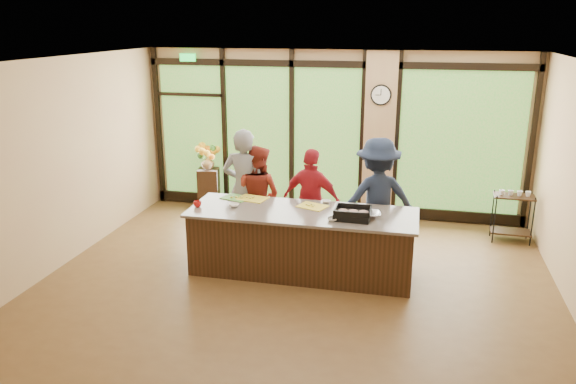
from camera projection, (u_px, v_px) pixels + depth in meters
The scene contains 24 objects.
floor at pixel (297, 280), 7.85m from camera, with size 7.00×7.00×0.00m, color brown.
ceiling at pixel (299, 61), 6.97m from camera, with size 7.00×7.00×0.00m, color white.
back_wall at pixel (332, 134), 10.20m from camera, with size 7.00×7.00×0.00m, color tan.
left_wall at pixel (63, 162), 8.16m from camera, with size 6.00×6.00×0.00m, color tan.
window_wall at pixel (341, 141), 10.16m from camera, with size 6.90×0.12×3.00m.
island_base at pixel (302, 243), 8.00m from camera, with size 3.10×1.00×0.88m, color black.
countertop at pixel (302, 213), 7.86m from camera, with size 3.20×1.10×0.04m, color slate.
wall_clock at pixel (381, 95), 9.68m from camera, with size 0.36×0.04×0.36m.
cook_left at pixel (244, 189), 8.80m from camera, with size 0.69×0.46×1.90m, color slate.
cook_midleft at pixel (258, 196), 8.88m from camera, with size 0.80×0.62×1.64m, color maroon.
cook_midright at pixel (312, 201), 8.63m from camera, with size 0.96×0.40×1.64m, color maroon.
cook_right at pixel (377, 199), 8.40m from camera, with size 1.19×0.69×1.85m, color #182136.
roasting_pan at pixel (353, 216), 7.55m from camera, with size 0.48×0.37×0.09m, color black.
mixing_bowl at pixel (369, 215), 7.60m from camera, with size 0.31×0.31×0.08m, color silver.
cutting_board_left at pixel (236, 198), 8.44m from camera, with size 0.40×0.30×0.01m, color #519B38.
cutting_board_center at pixel (252, 199), 8.39m from camera, with size 0.42×0.32×0.01m, color gold.
cutting_board_right at pixel (313, 206), 8.05m from camera, with size 0.40×0.30×0.01m, color gold.
prep_bowl_near at pixel (234, 205), 8.03m from camera, with size 0.15×0.15×0.05m, color white.
prep_bowl_mid at pixel (333, 219), 7.48m from camera, with size 0.14×0.14×0.04m, color white.
prep_bowl_far at pixel (326, 201), 8.23m from camera, with size 0.13×0.13×0.03m, color white.
red_ramekin at pixel (197, 204), 8.02m from camera, with size 0.11×0.11×0.09m, color red.
flower_stand at pixel (209, 188), 10.80m from camera, with size 0.39×0.39×0.77m, color black.
flower_vase at pixel (208, 162), 10.65m from camera, with size 0.25×0.25×0.26m, color #92774F.
bar_cart at pixel (513, 211), 9.11m from camera, with size 0.64×0.39×0.86m.
Camera 1 is at (1.48, -6.99, 3.47)m, focal length 35.00 mm.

